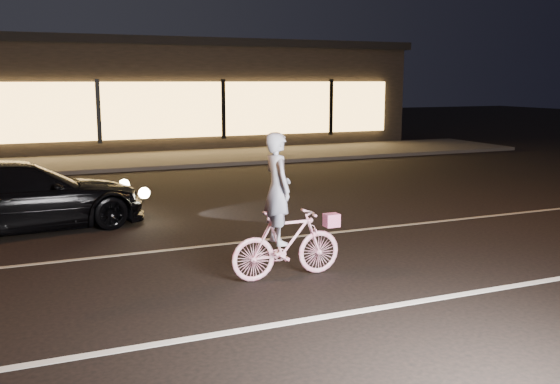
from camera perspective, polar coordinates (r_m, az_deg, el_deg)
name	(u,v)px	position (r m, az deg, el deg)	size (l,w,h in m)	color
ground	(244,283)	(8.37, -3.28, -8.30)	(90.00, 90.00, 0.00)	black
lane_stripe_near	(290,322)	(7.06, 0.92, -11.84)	(60.00, 0.12, 0.01)	silver
lane_stripe_far	(203,246)	(10.20, -7.09, -4.95)	(60.00, 0.10, 0.01)	gray
sidewalk	(108,162)	(20.82, -15.46, 2.65)	(30.00, 4.00, 0.12)	#383533
storefront	(85,93)	(26.59, -17.42, 8.62)	(25.40, 8.42, 4.20)	black
cyclist	(284,227)	(8.38, 0.40, -3.24)	(1.58, 0.54, 1.99)	#EB467C
sedan	(21,196)	(11.95, -22.60, -0.37)	(4.56, 2.44, 1.26)	black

